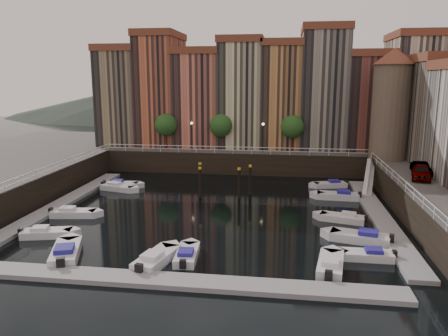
# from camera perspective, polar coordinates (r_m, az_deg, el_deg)

# --- Properties ---
(ground) EXTENTS (200.00, 200.00, 0.00)m
(ground) POSITION_cam_1_polar(r_m,az_deg,el_deg) (45.19, -1.26, -5.29)
(ground) COLOR black
(ground) RESTS_ON ground
(quay_far) EXTENTS (80.00, 20.00, 3.00)m
(quay_far) POSITION_cam_1_polar(r_m,az_deg,el_deg) (69.99, 2.16, 2.05)
(quay_far) COLOR black
(quay_far) RESTS_ON ground
(dock_left) EXTENTS (2.00, 28.00, 0.35)m
(dock_left) POSITION_cam_1_polar(r_m,az_deg,el_deg) (49.42, -20.39, -4.34)
(dock_left) COLOR gray
(dock_left) RESTS_ON ground
(dock_right) EXTENTS (2.00, 28.00, 0.35)m
(dock_right) POSITION_cam_1_polar(r_m,az_deg,el_deg) (44.59, 19.65, -5.98)
(dock_right) COLOR gray
(dock_right) RESTS_ON ground
(dock_near) EXTENTS (30.00, 2.00, 0.35)m
(dock_near) POSITION_cam_1_polar(r_m,az_deg,el_deg) (29.60, -6.73, -14.46)
(dock_near) COLOR gray
(dock_near) RESTS_ON ground
(mountains) EXTENTS (145.00, 100.00, 18.00)m
(mountains) POSITION_cam_1_polar(r_m,az_deg,el_deg) (152.84, 6.11, 9.61)
(mountains) COLOR #2D382D
(mountains) RESTS_ON ground
(far_terrace) EXTENTS (48.70, 10.30, 17.50)m
(far_terrace) POSITION_cam_1_polar(r_m,az_deg,el_deg) (66.30, 4.89, 9.70)
(far_terrace) COLOR #887556
(far_terrace) RESTS_ON quay_far
(corner_tower) EXTENTS (5.20, 5.20, 13.80)m
(corner_tower) POSITION_cam_1_polar(r_m,az_deg,el_deg) (58.69, 21.01, 7.99)
(corner_tower) COLOR #6B5B4C
(corner_tower) RESTS_ON quay_right
(promenade_trees) EXTENTS (21.20, 3.20, 5.20)m
(promenade_trees) POSITION_cam_1_polar(r_m,az_deg,el_deg) (61.78, 0.21, 5.53)
(promenade_trees) COLOR black
(promenade_trees) RESTS_ON quay_far
(street_lamps) EXTENTS (10.36, 0.36, 4.18)m
(street_lamps) POSITION_cam_1_polar(r_m,az_deg,el_deg) (60.83, 0.40, 4.78)
(street_lamps) COLOR black
(street_lamps) RESTS_ON quay_far
(railings) EXTENTS (36.08, 34.04, 0.52)m
(railings) POSITION_cam_1_polar(r_m,az_deg,el_deg) (48.96, -0.36, 0.61)
(railings) COLOR white
(railings) RESTS_ON ground
(gangway) EXTENTS (2.78, 8.32, 3.73)m
(gangway) POSITION_cam_1_polar(r_m,az_deg,el_deg) (54.78, 18.45, -0.81)
(gangway) COLOR white
(gangway) RESTS_ON ground
(mooring_pilings) EXTENTS (6.31, 2.86, 3.78)m
(mooring_pilings) POSITION_cam_1_polar(r_m,az_deg,el_deg) (49.74, -0.24, -1.74)
(mooring_pilings) COLOR black
(mooring_pilings) RESTS_ON ground
(boat_left_0) EXTENTS (4.45, 2.51, 1.00)m
(boat_left_0) POSITION_cam_1_polar(r_m,az_deg,el_deg) (40.20, -22.27, -7.86)
(boat_left_0) COLOR silver
(boat_left_0) RESTS_ON ground
(boat_left_1) EXTENTS (4.58, 2.20, 1.03)m
(boat_left_1) POSITION_cam_1_polar(r_m,az_deg,el_deg) (44.97, -19.18, -5.58)
(boat_left_1) COLOR silver
(boat_left_1) RESTS_ON ground
(boat_left_3) EXTENTS (4.61, 2.68, 1.03)m
(boat_left_3) POSITION_cam_1_polar(r_m,az_deg,el_deg) (53.78, -13.74, -2.48)
(boat_left_3) COLOR silver
(boat_left_3) RESTS_ON ground
(boat_left_4) EXTENTS (4.45, 1.99, 1.00)m
(boat_left_4) POSITION_cam_1_polar(r_m,az_deg,el_deg) (55.16, -13.34, -2.12)
(boat_left_4) COLOR silver
(boat_left_4) RESTS_ON ground
(boat_right_0) EXTENTS (4.09, 1.49, 0.94)m
(boat_right_0) POSITION_cam_1_polar(r_m,az_deg,el_deg) (34.59, 18.23, -10.76)
(boat_right_0) COLOR silver
(boat_right_0) RESTS_ON ground
(boat_right_1) EXTENTS (5.09, 2.93, 1.14)m
(boat_right_1) POSITION_cam_1_polar(r_m,az_deg,el_deg) (37.86, 17.50, -8.64)
(boat_right_1) COLOR silver
(boat_right_1) RESTS_ON ground
(boat_right_2) EXTENTS (4.42, 2.60, 0.99)m
(boat_right_2) POSITION_cam_1_polar(r_m,az_deg,el_deg) (42.57, 15.35, -6.32)
(boat_right_2) COLOR silver
(boat_right_2) RESTS_ON ground
(boat_right_3) EXTENTS (4.79, 1.95, 1.09)m
(boat_right_3) POSITION_cam_1_polar(r_m,az_deg,el_deg) (50.16, 14.78, -3.53)
(boat_right_3) COLOR silver
(boat_right_3) RESTS_ON ground
(boat_right_4) EXTENTS (4.28, 2.44, 0.96)m
(boat_right_4) POSITION_cam_1_polar(r_m,az_deg,el_deg) (55.35, 13.77, -2.11)
(boat_right_4) COLOR silver
(boat_right_4) RESTS_ON ground
(boat_near_0) EXTENTS (3.43, 5.27, 1.19)m
(boat_near_0) POSITION_cam_1_polar(r_m,az_deg,el_deg) (35.19, -19.97, -10.35)
(boat_near_0) COLOR silver
(boat_near_0) RESTS_ON ground
(boat_near_1) EXTENTS (2.71, 4.89, 1.09)m
(boat_near_1) POSITION_cam_1_polar(r_m,az_deg,el_deg) (32.52, -8.91, -11.66)
(boat_near_1) COLOR silver
(boat_near_1) RESTS_ON ground
(boat_near_2) EXTENTS (1.86, 4.28, 0.97)m
(boat_near_2) POSITION_cam_1_polar(r_m,az_deg,el_deg) (33.02, -4.88, -11.27)
(boat_near_2) COLOR silver
(boat_near_2) RESTS_ON ground
(boat_near_3) EXTENTS (2.34, 4.76, 1.07)m
(boat_near_3) POSITION_cam_1_polar(r_m,az_deg,el_deg) (32.12, 13.74, -12.19)
(boat_near_3) COLOR silver
(boat_near_3) RESTS_ON ground
(car_a) EXTENTS (2.83, 4.74, 1.51)m
(car_a) POSITION_cam_1_polar(r_m,az_deg,el_deg) (48.50, 24.37, -0.59)
(car_a) COLOR gray
(car_a) RESTS_ON quay_right
(car_b) EXTENTS (1.65, 4.21, 1.36)m
(car_b) POSITION_cam_1_polar(r_m,az_deg,el_deg) (50.73, 24.54, -0.19)
(car_b) COLOR gray
(car_b) RESTS_ON quay_right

